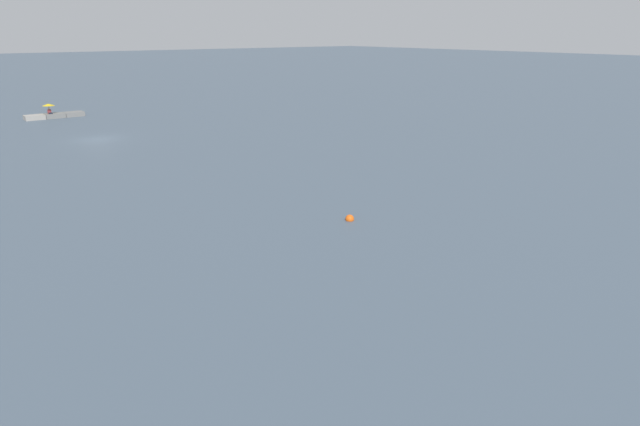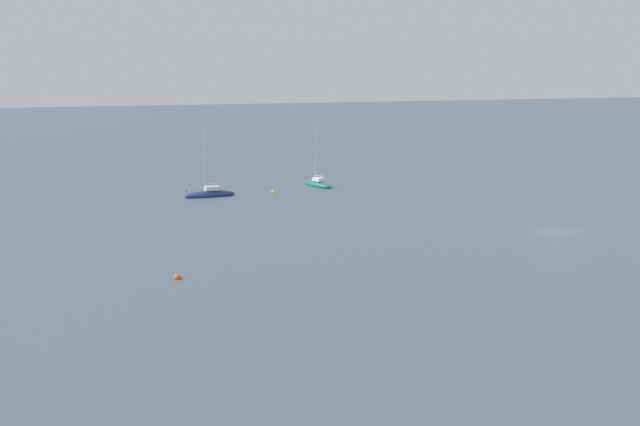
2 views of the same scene
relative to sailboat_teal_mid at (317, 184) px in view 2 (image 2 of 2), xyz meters
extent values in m
plane|color=#475666|center=(-32.64, -10.44, -0.27)|extent=(500.00, 500.00, 0.00)
ellipsoid|color=#197266|center=(0.02, 0.00, -0.08)|extent=(5.54, 2.64, 0.92)
cube|color=white|center=(-0.25, -0.05, 0.59)|extent=(1.66, 1.22, 0.42)
cylinder|color=silver|center=(0.43, 0.10, 3.91)|extent=(0.09, 0.09, 7.07)
cylinder|color=silver|center=(-0.48, -0.11, 1.07)|extent=(1.84, 0.47, 0.07)
sphere|color=black|center=(2.41, 0.53, 0.42)|extent=(0.12, 0.12, 0.12)
ellipsoid|color=navy|center=(-3.08, 14.11, -0.06)|extent=(1.95, 5.82, 0.98)
cube|color=silver|center=(-3.07, 13.82, 0.65)|extent=(1.07, 1.66, 0.45)
cylinder|color=silver|center=(-3.11, 14.57, 4.07)|extent=(0.10, 0.10, 7.27)
cylinder|color=silver|center=(-3.05, 13.56, 1.17)|extent=(0.18, 2.01, 0.07)
sphere|color=black|center=(-3.23, 16.74, 0.47)|extent=(0.13, 0.13, 0.13)
sphere|color=#EA5914|center=(-36.68, 24.04, -0.18)|extent=(0.51, 0.51, 0.51)
sphere|color=yellow|center=(-3.04, 6.61, -0.19)|extent=(0.46, 0.46, 0.46)
camera|label=1|loc=(-17.15, 46.37, 10.22)|focal=30.30mm
camera|label=2|loc=(-88.77, 33.30, 14.02)|focal=43.95mm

